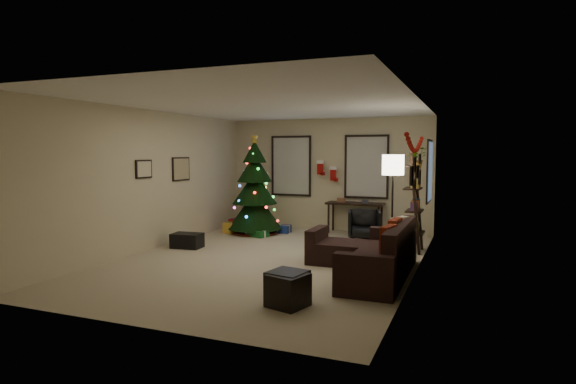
{
  "coord_description": "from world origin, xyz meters",
  "views": [
    {
      "loc": [
        3.31,
        -7.5,
        1.88
      ],
      "look_at": [
        0.1,
        0.6,
        1.15
      ],
      "focal_mm": 29.36,
      "sensor_mm": 36.0,
      "label": 1
    }
  ],
  "objects_px": {
    "sofa": "(372,256)",
    "desk_chair": "(364,224)",
    "bookshelf": "(416,204)",
    "christmas_tree": "(255,192)",
    "desk": "(355,206)"
  },
  "relations": [
    {
      "from": "sofa",
      "to": "desk_chair",
      "type": "height_order",
      "value": "sofa"
    },
    {
      "from": "bookshelf",
      "to": "christmas_tree",
      "type": "bearing_deg",
      "value": 168.49
    },
    {
      "from": "desk_chair",
      "to": "sofa",
      "type": "bearing_deg",
      "value": -90.85
    },
    {
      "from": "christmas_tree",
      "to": "desk_chair",
      "type": "xyz_separation_m",
      "value": [
        2.53,
        0.23,
        -0.65
      ]
    },
    {
      "from": "sofa",
      "to": "bookshelf",
      "type": "relative_size",
      "value": 1.32
    },
    {
      "from": "desk",
      "to": "bookshelf",
      "type": "distance_m",
      "value": 2.28
    },
    {
      "from": "desk",
      "to": "desk_chair",
      "type": "xyz_separation_m",
      "value": [
        0.36,
        -0.65,
        -0.31
      ]
    },
    {
      "from": "desk_chair",
      "to": "desk",
      "type": "bearing_deg",
      "value": 103.38
    },
    {
      "from": "desk",
      "to": "bookshelf",
      "type": "relative_size",
      "value": 0.71
    },
    {
      "from": "desk",
      "to": "bookshelf",
      "type": "bearing_deg",
      "value": -46.58
    },
    {
      "from": "desk_chair",
      "to": "bookshelf",
      "type": "relative_size",
      "value": 0.34
    },
    {
      "from": "sofa",
      "to": "bookshelf",
      "type": "distance_m",
      "value": 2.05
    },
    {
      "from": "christmas_tree",
      "to": "sofa",
      "type": "bearing_deg",
      "value": -38.92
    },
    {
      "from": "desk",
      "to": "bookshelf",
      "type": "height_order",
      "value": "bookshelf"
    },
    {
      "from": "desk_chair",
      "to": "bookshelf",
      "type": "xyz_separation_m",
      "value": [
        1.19,
        -0.99,
        0.59
      ]
    }
  ]
}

